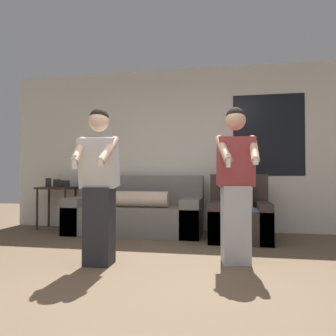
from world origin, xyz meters
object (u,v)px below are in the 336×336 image
couch (136,213)px  person_right (236,183)px  armchair (239,217)px  side_table (57,193)px  person_left (99,184)px

couch → person_right: 2.21m
armchair → person_right: person_right is taller
side_table → person_right: person_right is taller
person_left → armchair: bearing=48.1°
armchair → side_table: 3.08m
couch → person_right: size_ratio=1.29×
couch → armchair: armchair is taller
armchair → person_right: size_ratio=0.57×
side_table → person_left: bearing=-51.6°
armchair → person_left: 2.21m
person_right → side_table: bearing=150.1°
armchair → person_left: person_left is taller
person_right → armchair: bearing=86.8°
couch → person_right: (1.52, -1.53, 0.51)m
couch → armchair: size_ratio=2.25×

